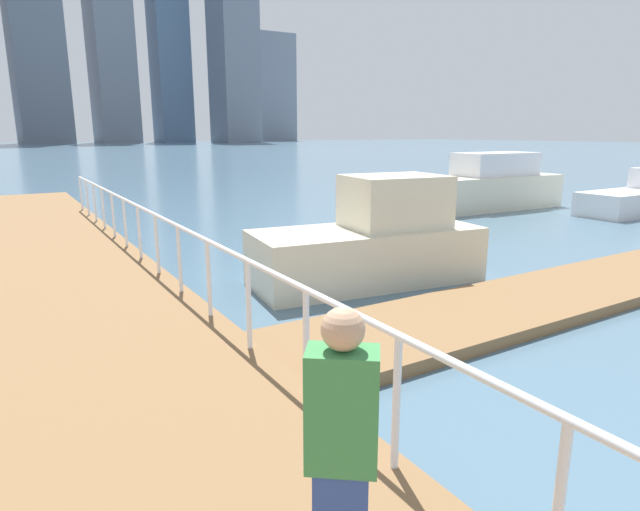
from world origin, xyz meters
TOP-DOWN VIEW (x-y plane):
  - ground_plane at (0.00, 20.00)m, footprint 300.00×300.00m
  - floating_dock at (2.49, 10.95)m, footprint 11.98×2.00m
  - boardwalk_railing at (-3.15, 9.59)m, footprint 0.06×29.03m
  - moored_boat_1 at (0.61, 13.53)m, footprint 4.58×2.32m
  - moored_boat_3 at (10.05, 19.34)m, footprint 7.20×2.19m
  - pedestrian_0 at (-4.12, 7.54)m, footprint 0.42×0.39m
  - skyline_tower_4 at (24.12, 158.29)m, footprint 10.19×13.91m
  - skyline_tower_5 at (39.69, 159.23)m, footprint 9.29×13.80m
  - skyline_tower_6 at (53.59, 146.81)m, footprint 11.66×11.51m
  - skyline_tower_7 at (74.27, 165.79)m, footprint 13.23×10.37m

SIDE VIEW (x-z plane):
  - ground_plane at x=0.00m, z-range 0.00..0.00m
  - floating_dock at x=2.49m, z-range 0.00..0.18m
  - moored_boat_1 at x=0.61m, z-range -0.25..1.80m
  - moored_boat_3 at x=10.05m, z-range -0.22..1.88m
  - boardwalk_railing at x=-3.15m, z-range 0.67..1.75m
  - pedestrian_0 at x=-4.12m, z-range 0.43..2.07m
  - skyline_tower_7 at x=74.27m, z-range 0.00..32.98m
  - skyline_tower_6 at x=53.59m, z-range 0.00..61.79m
  - skyline_tower_4 at x=24.12m, z-range 0.00..67.19m
  - skyline_tower_5 at x=39.69m, z-range 0.00..68.68m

